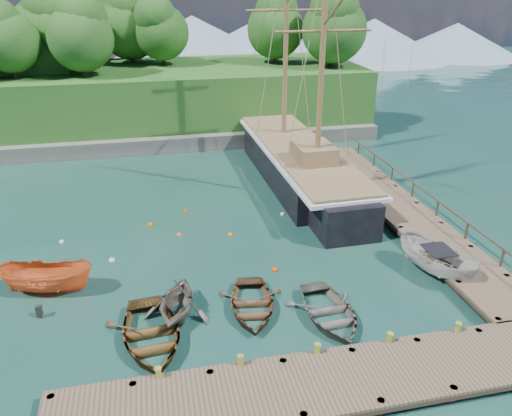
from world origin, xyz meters
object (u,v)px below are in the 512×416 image
Objects in this scene: rowboat_0 at (151,342)px; cabin_boat_white at (435,274)px; rowboat_3 at (329,319)px; motorboat_orange at (50,292)px; schooner at (298,166)px; rowboat_1 at (178,316)px; rowboat_2 at (252,311)px.

cabin_boat_white is (14.25, 2.22, 0.00)m from rowboat_0.
rowboat_0 reaches higher than rowboat_3.
rowboat_0 is 7.73m from rowboat_3.
motorboat_orange is 0.17× the size of schooner.
rowboat_1 is (1.21, 1.56, 0.00)m from rowboat_0.
rowboat_0 is at bearing -111.71° from rowboat_1.
rowboat_0 is 1.19× the size of rowboat_2.
rowboat_0 reaches higher than rowboat_2.
schooner is at bearing 75.41° from rowboat_3.
cabin_boat_white reaches higher than rowboat_2.
rowboat_0 is at bearing -156.50° from rowboat_2.
rowboat_1 is 0.76× the size of cabin_boat_white.
cabin_boat_white reaches higher than rowboat_0.
cabin_boat_white reaches higher than rowboat_3.
rowboat_3 is 16.76m from schooner.
cabin_boat_white is 0.17× the size of schooner.
rowboat_1 reaches higher than rowboat_0.
cabin_boat_white is at bearing 14.03° from rowboat_2.
cabin_boat_white is (9.74, 0.99, 0.00)m from rowboat_2.
rowboat_0 is 1.08× the size of cabin_boat_white.
rowboat_3 is (7.72, -0.08, 0.00)m from rowboat_0.
rowboat_0 is 1.13× the size of rowboat_3.
rowboat_3 is at bearing 2.05° from rowboat_1.
rowboat_2 is 0.16× the size of schooner.
rowboat_2 is 3.48m from rowboat_3.
rowboat_2 is (3.30, -0.33, 0.00)m from rowboat_1.
schooner is (3.45, 16.36, 1.10)m from rowboat_3.
rowboat_0 is 1.97m from rowboat_1.
schooner is (-3.07, 14.07, 1.10)m from cabin_boat_white.
motorboat_orange is at bearing 155.99° from rowboat_3.
rowboat_1 is 17.82m from schooner.
rowboat_2 is 0.95× the size of rowboat_3.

